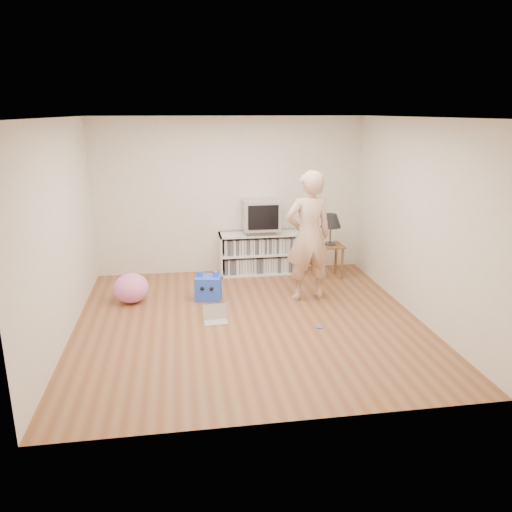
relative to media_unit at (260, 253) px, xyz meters
The scene contains 13 objects.
ground 2.12m from the media_unit, 103.41° to the right, with size 4.50×4.50×0.00m, color brown.
walls 2.30m from the media_unit, 103.41° to the right, with size 4.52×4.52×2.60m.
ceiling 3.07m from the media_unit, 103.41° to the right, with size 4.50×4.50×0.01m, color white.
media_unit is the anchor object (origin of this frame).
dvd_deck 0.39m from the media_unit, 90.00° to the right, with size 0.45×0.35×0.07m, color gray.
crt_tv 0.67m from the media_unit, 90.00° to the right, with size 0.60×0.53×0.50m.
side_table 1.17m from the media_unit, 19.32° to the right, with size 0.42×0.42×0.55m.
table_lamp 1.31m from the media_unit, 19.32° to the right, with size 0.34×0.34×0.52m.
person 1.54m from the media_unit, 70.32° to the right, with size 0.69×0.45×1.89m, color #D8AE93.
laptop 2.19m from the media_unit, 115.25° to the right, with size 0.32×0.26×0.21m.
playing_cards 2.43m from the media_unit, 81.04° to the right, with size 0.07×0.09×0.02m, color #4A5FC7.
plush_blue 1.50m from the media_unit, 130.34° to the right, with size 0.42×0.37×0.43m.
plush_pink 2.34m from the media_unit, 152.37° to the right, with size 0.50×0.50×0.43m, color pink.
Camera 1 is at (-0.85, -6.03, 2.67)m, focal length 35.00 mm.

